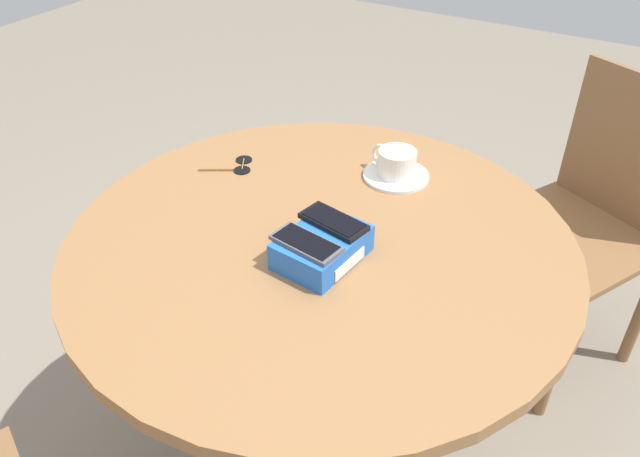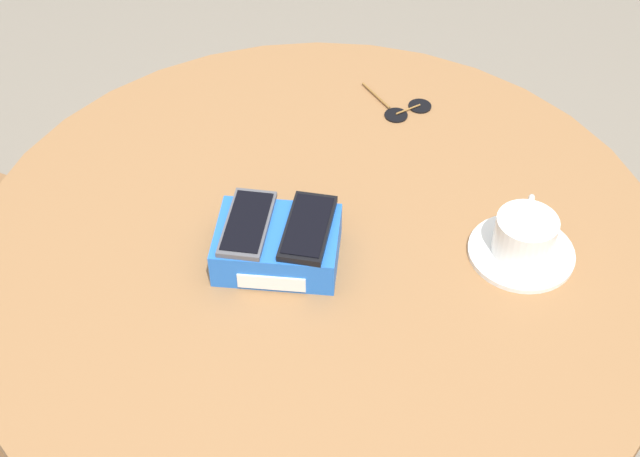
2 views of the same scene
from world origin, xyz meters
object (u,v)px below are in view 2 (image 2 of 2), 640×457
saucer (521,252)px  sunglasses (404,109)px  phone_gray (247,223)px  phone_black (308,227)px  phone_box (277,245)px  round_table (320,295)px  coffee_cup (525,234)px

saucer → sunglasses: (-0.14, 0.34, -0.00)m
phone_gray → phone_black: bearing=-7.0°
phone_black → phone_box: bearing=179.9°
phone_gray → sunglasses: size_ratio=1.21×
saucer → sunglasses: size_ratio=1.31×
phone_gray → saucer: size_ratio=0.92×
phone_black → round_table: bearing=66.8°
phone_box → sunglasses: (0.21, 0.35, -0.03)m
phone_black → sunglasses: (0.17, 0.35, -0.06)m
round_table → phone_black: (-0.02, -0.04, 0.19)m
phone_box → round_table: bearing=33.4°
phone_box → saucer: 0.35m
phone_black → coffee_cup: same height
round_table → coffee_cup: bearing=-6.6°
round_table → phone_black: size_ratio=7.30×
coffee_cup → sunglasses: 0.37m
round_table → phone_gray: phone_gray is taller
phone_black → saucer: phone_black is taller
phone_gray → sunglasses: bearing=53.5°
round_table → phone_black: 0.19m
round_table → coffee_cup: (0.29, -0.03, 0.17)m
phone_box → phone_black: size_ratio=1.31×
sunglasses → saucer: bearing=-67.6°
phone_box → phone_black: phone_black is taller
round_table → sunglasses: 0.37m
coffee_cup → sunglasses: coffee_cup is taller
sunglasses → phone_box: bearing=-120.9°
phone_box → coffee_cup: size_ratio=1.57×
saucer → sunglasses: 0.37m
sunglasses → round_table: bearing=-115.6°
phone_gray → phone_box: bearing=-14.0°
phone_black → saucer: (0.31, 0.00, -0.06)m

